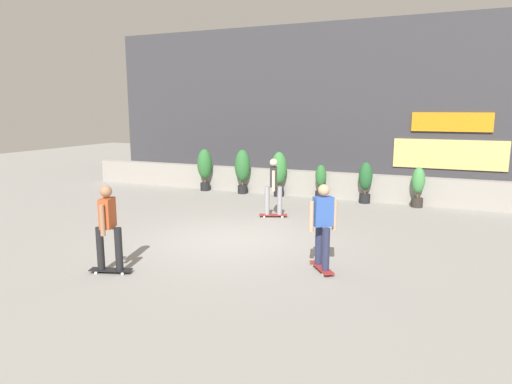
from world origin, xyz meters
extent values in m
plane|color=gray|center=(0.00, 0.00, 0.00)|extent=(48.00, 48.00, 0.00)
cube|color=gray|center=(0.00, 6.00, 0.45)|extent=(18.00, 0.40, 0.90)
cube|color=#38383D|center=(0.00, 10.00, 3.25)|extent=(20.00, 2.00, 6.50)
cube|color=orange|center=(4.70, 8.96, 2.60)|extent=(2.80, 0.08, 0.70)
cube|color=#F2CC72|center=(4.70, 8.97, 1.40)|extent=(4.00, 0.06, 1.10)
cylinder|color=black|center=(-3.83, 5.55, 0.15)|extent=(0.36, 0.36, 0.30)
cylinder|color=brown|center=(-3.83, 5.55, 0.38)|extent=(0.06, 0.06, 0.15)
ellipsoid|color=#2D6B33|center=(-3.83, 5.55, 1.02)|extent=(0.56, 0.56, 1.14)
cylinder|color=black|center=(-2.25, 5.55, 0.15)|extent=(0.36, 0.36, 0.30)
cylinder|color=brown|center=(-2.25, 5.55, 0.38)|extent=(0.06, 0.06, 0.15)
ellipsoid|color=#2D6B33|center=(-2.25, 5.55, 1.03)|extent=(0.57, 0.57, 1.17)
cylinder|color=black|center=(-0.83, 5.55, 0.15)|extent=(0.36, 0.36, 0.30)
cylinder|color=brown|center=(-0.83, 5.55, 0.38)|extent=(0.06, 0.06, 0.15)
ellipsoid|color=#387F3D|center=(-0.83, 5.55, 1.02)|extent=(0.56, 0.56, 1.14)
cylinder|color=black|center=(0.70, 5.55, 0.15)|extent=(0.36, 0.36, 0.30)
cylinder|color=brown|center=(0.70, 5.55, 0.38)|extent=(0.06, 0.06, 0.15)
ellipsoid|color=#2D6B33|center=(0.70, 5.55, 0.83)|extent=(0.37, 0.37, 0.76)
cylinder|color=black|center=(2.21, 5.55, 0.15)|extent=(0.36, 0.36, 0.30)
cylinder|color=brown|center=(2.21, 5.55, 0.38)|extent=(0.06, 0.06, 0.15)
ellipsoid|color=#235B2D|center=(2.21, 5.55, 0.91)|extent=(0.45, 0.45, 0.91)
cylinder|color=#2D2823|center=(3.85, 5.55, 0.15)|extent=(0.36, 0.36, 0.30)
cylinder|color=brown|center=(3.85, 5.55, 0.38)|extent=(0.06, 0.06, 0.15)
ellipsoid|color=#428C47|center=(3.85, 5.55, 0.87)|extent=(0.41, 0.41, 0.83)
cube|color=maroon|center=(2.54, -1.25, 0.07)|extent=(0.64, 0.76, 0.02)
cylinder|color=silver|center=(2.32, -1.09, 0.03)|extent=(0.06, 0.06, 0.06)
cylinder|color=silver|center=(2.45, -1.00, 0.03)|extent=(0.06, 0.06, 0.06)
cylinder|color=silver|center=(2.64, -1.51, 0.03)|extent=(0.06, 0.06, 0.06)
cylinder|color=silver|center=(2.76, -1.41, 0.03)|extent=(0.06, 0.06, 0.06)
cylinder|color=#282D4C|center=(2.43, -1.11, 0.49)|extent=(0.14, 0.14, 0.82)
cylinder|color=#282D4C|center=(2.65, -1.39, 0.49)|extent=(0.14, 0.14, 0.82)
cube|color=#3359B2|center=(2.54, -1.25, 1.18)|extent=(0.41, 0.38, 0.56)
sphere|color=tan|center=(2.54, -1.25, 1.59)|extent=(0.22, 0.22, 0.22)
cylinder|color=tan|center=(2.36, -1.39, 1.10)|extent=(0.09, 0.09, 0.58)
cylinder|color=tan|center=(2.73, -1.11, 1.10)|extent=(0.09, 0.09, 0.58)
cube|color=maroon|center=(0.12, 2.51, 0.07)|extent=(0.82, 0.47, 0.02)
cylinder|color=silver|center=(0.33, 2.68, 0.03)|extent=(0.06, 0.05, 0.06)
cylinder|color=silver|center=(0.39, 2.53, 0.03)|extent=(0.06, 0.05, 0.06)
cylinder|color=silver|center=(-0.16, 2.49, 0.03)|extent=(0.06, 0.05, 0.06)
cylinder|color=silver|center=(-0.10, 2.34, 0.03)|extent=(0.06, 0.05, 0.06)
cylinder|color=gray|center=(0.28, 2.57, 0.49)|extent=(0.14, 0.14, 0.82)
cylinder|color=gray|center=(-0.05, 2.45, 0.49)|extent=(0.14, 0.14, 0.82)
cube|color=#262628|center=(0.12, 2.51, 1.18)|extent=(0.32, 0.41, 0.56)
sphere|color=beige|center=(0.12, 2.51, 1.59)|extent=(0.22, 0.22, 0.22)
cylinder|color=beige|center=(0.03, 2.73, 1.10)|extent=(0.09, 0.09, 0.58)
cylinder|color=beige|center=(0.20, 2.29, 1.10)|extent=(0.09, 0.09, 0.58)
cube|color=black|center=(-1.13, -2.95, 0.07)|extent=(0.82, 0.43, 0.02)
cylinder|color=silver|center=(-0.90, -2.79, 0.03)|extent=(0.06, 0.05, 0.06)
cylinder|color=silver|center=(-0.86, -2.94, 0.03)|extent=(0.06, 0.05, 0.06)
cylinder|color=silver|center=(-1.40, -2.95, 0.03)|extent=(0.06, 0.05, 0.06)
cylinder|color=silver|center=(-1.35, -3.10, 0.03)|extent=(0.06, 0.05, 0.06)
cylinder|color=black|center=(-0.96, -2.89, 0.49)|extent=(0.14, 0.14, 0.82)
cylinder|color=black|center=(-1.30, -3.00, 0.49)|extent=(0.14, 0.14, 0.82)
cube|color=#B24C26|center=(-1.13, -2.95, 1.18)|extent=(0.30, 0.40, 0.56)
sphere|color=#9E7051|center=(-1.13, -2.95, 1.59)|extent=(0.22, 0.22, 0.22)
cylinder|color=#9E7051|center=(-1.20, -2.72, 1.10)|extent=(0.09, 0.09, 0.58)
cylinder|color=#9E7051|center=(-1.06, -3.17, 1.10)|extent=(0.09, 0.09, 0.58)
camera|label=1|loc=(4.62, -9.44, 3.09)|focal=31.80mm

